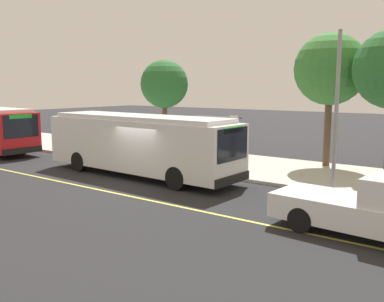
# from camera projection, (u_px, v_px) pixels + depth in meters

# --- Properties ---
(ground_plane) EXTENTS (120.00, 120.00, 0.00)m
(ground_plane) POSITION_uv_depth(u_px,v_px,m) (141.00, 182.00, 19.57)
(ground_plane) COLOR #232326
(sidewalk_curb) EXTENTS (44.00, 6.40, 0.15)m
(sidewalk_curb) POSITION_uv_depth(u_px,v_px,m) (214.00, 162.00, 24.33)
(sidewalk_curb) COLOR #B7B2A8
(sidewalk_curb) RESTS_ON ground_plane
(lane_stripe_center) EXTENTS (36.00, 0.14, 0.01)m
(lane_stripe_center) POSITION_uv_depth(u_px,v_px,m) (105.00, 191.00, 17.82)
(lane_stripe_center) COLOR #E0D64C
(lane_stripe_center) RESTS_ON ground_plane
(transit_bus_main) EXTENTS (10.91, 2.92, 2.95)m
(transit_bus_main) POSITION_uv_depth(u_px,v_px,m) (139.00, 143.00, 20.73)
(transit_bus_main) COLOR white
(transit_bus_main) RESTS_ON ground_plane
(pickup_truck) EXTENTS (5.51, 2.33, 1.85)m
(pickup_truck) POSITION_uv_depth(u_px,v_px,m) (376.00, 209.00, 12.13)
(pickup_truck) COLOR white
(pickup_truck) RESTS_ON ground_plane
(bus_shelter) EXTENTS (2.90, 1.60, 2.48)m
(bus_shelter) POSITION_uv_depth(u_px,v_px,m) (211.00, 129.00, 24.40)
(bus_shelter) COLOR #333338
(bus_shelter) RESTS_ON sidewalk_curb
(waiting_bench) EXTENTS (1.60, 0.48, 0.95)m
(waiting_bench) POSITION_uv_depth(u_px,v_px,m) (211.00, 152.00, 24.45)
(waiting_bench) COLOR brown
(waiting_bench) RESTS_ON sidewalk_curb
(route_sign_post) EXTENTS (0.44, 0.08, 2.80)m
(route_sign_post) POSITION_uv_depth(u_px,v_px,m) (234.00, 135.00, 20.84)
(route_sign_post) COLOR #333338
(route_sign_post) RESTS_ON sidewalk_curb
(pedestrian_commuter) EXTENTS (0.24, 0.40, 1.69)m
(pedestrian_commuter) POSITION_uv_depth(u_px,v_px,m) (242.00, 152.00, 21.19)
(pedestrian_commuter) COLOR #282D47
(pedestrian_commuter) RESTS_ON sidewalk_curb
(street_tree_near_shelter) EXTENTS (3.20, 3.20, 5.95)m
(street_tree_near_shelter) POSITION_uv_depth(u_px,v_px,m) (164.00, 84.00, 28.70)
(street_tree_near_shelter) COLOR brown
(street_tree_near_shelter) RESTS_ON sidewalk_curb
(street_tree_downstreet) EXTENTS (3.73, 3.73, 6.93)m
(street_tree_downstreet) POSITION_uv_depth(u_px,v_px,m) (330.00, 70.00, 22.12)
(street_tree_downstreet) COLOR brown
(street_tree_downstreet) RESTS_ON sidewalk_curb
(utility_pole) EXTENTS (0.16, 0.16, 6.40)m
(utility_pole) POSITION_uv_depth(u_px,v_px,m) (336.00, 111.00, 17.31)
(utility_pole) COLOR gray
(utility_pole) RESTS_ON sidewalk_curb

